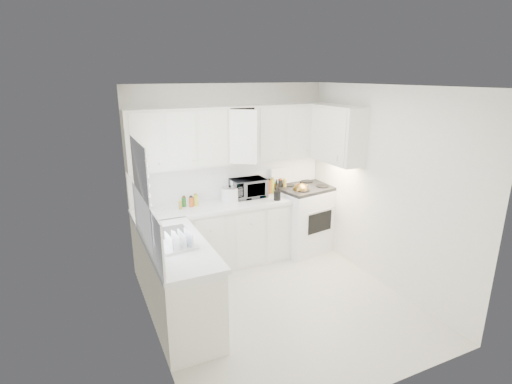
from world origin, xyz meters
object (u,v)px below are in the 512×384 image
microwave (248,186)px  dish_rack (178,240)px  rice_cooker (230,193)px  utensil_crock (277,189)px  tea_kettle (301,189)px  stove (304,209)px

microwave → dish_rack: 1.95m
rice_cooker → utensil_crock: size_ratio=0.75×
tea_kettle → microwave: microwave is taller
stove → tea_kettle: stove is taller
tea_kettle → rice_cooker: bearing=157.8°
stove → utensil_crock: stove is taller
rice_cooker → utensil_crock: bearing=-35.1°
dish_rack → rice_cooker: bearing=44.2°
microwave → utensil_crock: microwave is taller
microwave → rice_cooker: (-0.33, -0.09, -0.05)m
dish_rack → stove: bearing=22.3°
stove → dish_rack: (-2.32, -1.21, 0.38)m
rice_cooker → dish_rack: rice_cooker is taller
microwave → dish_rack: (-1.41, -1.35, -0.07)m
tea_kettle → utensil_crock: bearing=172.4°
rice_cooker → utensil_crock: (0.65, -0.23, 0.04)m
rice_cooker → tea_kettle: bearing=-26.5°
stove → microwave: 1.02m
stove → microwave: (-0.91, 0.14, 0.45)m
tea_kettle → microwave: 0.79m
rice_cooker → stove: bearing=-17.6°
microwave → rice_cooker: 0.34m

